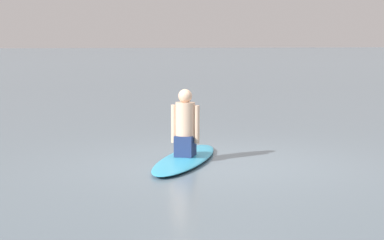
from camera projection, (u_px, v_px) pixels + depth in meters
ground_plane at (222, 164)px, 9.20m from camera, size 400.00×400.00×0.00m
surfboard at (185, 159)px, 9.41m from camera, size 2.56×1.96×0.09m
person_paddler at (185, 126)px, 9.35m from camera, size 0.41×0.40×0.98m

